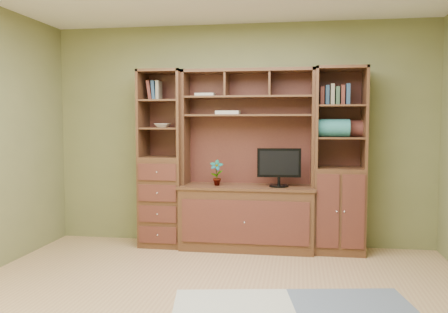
% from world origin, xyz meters
% --- Properties ---
extents(room, '(4.60, 4.10, 2.64)m').
position_xyz_m(room, '(0.00, 0.00, 1.30)').
color(room, tan).
rests_on(room, ground).
extents(center_hutch, '(1.54, 0.53, 2.05)m').
position_xyz_m(center_hutch, '(0.12, 1.73, 1.02)').
color(center_hutch, '#4D2E1B').
rests_on(center_hutch, ground).
extents(left_tower, '(0.50, 0.45, 2.05)m').
position_xyz_m(left_tower, '(-0.88, 1.77, 1.02)').
color(left_tower, '#4D2E1B').
rests_on(left_tower, ground).
extents(right_tower, '(0.55, 0.45, 2.05)m').
position_xyz_m(right_tower, '(1.14, 1.77, 1.02)').
color(right_tower, '#4D2E1B').
rests_on(right_tower, ground).
extents(monitor, '(0.50, 0.26, 0.59)m').
position_xyz_m(monitor, '(0.48, 1.70, 1.03)').
color(monitor, black).
rests_on(monitor, center_hutch).
extents(orchid, '(0.15, 0.10, 0.29)m').
position_xyz_m(orchid, '(-0.23, 1.70, 0.88)').
color(orchid, '#965033').
rests_on(orchid, center_hutch).
extents(magazines, '(0.27, 0.20, 0.04)m').
position_xyz_m(magazines, '(-0.12, 1.82, 1.56)').
color(magazines, '#B9B19E').
rests_on(magazines, center_hutch).
extents(bowl, '(0.19, 0.19, 0.05)m').
position_xyz_m(bowl, '(-0.88, 1.77, 1.41)').
color(bowl, silver).
rests_on(bowl, left_tower).
extents(blanket_teal, '(0.34, 0.20, 0.20)m').
position_xyz_m(blanket_teal, '(1.07, 1.73, 1.39)').
color(blanket_teal, '#2C7471').
rests_on(blanket_teal, right_tower).
extents(blanket_red, '(0.33, 0.18, 0.18)m').
position_xyz_m(blanket_red, '(1.26, 1.85, 1.38)').
color(blanket_red, brown).
rests_on(blanket_red, right_tower).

